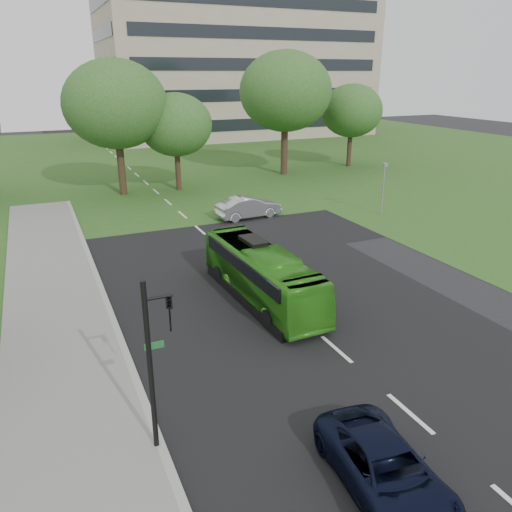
{
  "coord_description": "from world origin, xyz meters",
  "views": [
    {
      "loc": [
        -9.15,
        -15.31,
        9.51
      ],
      "look_at": [
        -0.43,
        4.24,
        1.6
      ],
      "focal_mm": 35.0,
      "sensor_mm": 36.0,
      "label": 1
    }
  ],
  "objects_px": {
    "bus": "(262,274)",
    "sedan": "(248,207)",
    "tree_park_e": "(352,111)",
    "traffic_light": "(155,355)",
    "tree_park_d": "(285,92)",
    "suv": "(386,469)",
    "camera_pole": "(384,182)",
    "tree_park_c": "(176,125)",
    "office_building": "(236,51)",
    "tree_park_b": "(115,104)"
  },
  "relations": [
    {
      "from": "bus",
      "to": "sedan",
      "type": "xyz_separation_m",
      "value": [
        4.69,
        12.4,
        -0.45
      ]
    },
    {
      "from": "tree_park_e",
      "to": "traffic_light",
      "type": "height_order",
      "value": "tree_park_e"
    },
    {
      "from": "tree_park_e",
      "to": "tree_park_d",
      "type": "bearing_deg",
      "value": -172.14
    },
    {
      "from": "tree_park_e",
      "to": "bus",
      "type": "relative_size",
      "value": 0.98
    },
    {
      "from": "suv",
      "to": "camera_pole",
      "type": "relative_size",
      "value": 1.2
    },
    {
      "from": "tree_park_c",
      "to": "tree_park_d",
      "type": "distance_m",
      "value": 11.94
    },
    {
      "from": "office_building",
      "to": "camera_pole",
      "type": "xyz_separation_m",
      "value": [
        -9.02,
        -49.57,
        -10.15
      ]
    },
    {
      "from": "camera_pole",
      "to": "office_building",
      "type": "bearing_deg",
      "value": 89.9
    },
    {
      "from": "tree_park_b",
      "to": "sedan",
      "type": "bearing_deg",
      "value": -58.12
    },
    {
      "from": "tree_park_b",
      "to": "suv",
      "type": "height_order",
      "value": "tree_park_b"
    },
    {
      "from": "tree_park_d",
      "to": "suv",
      "type": "height_order",
      "value": "tree_park_d"
    },
    {
      "from": "office_building",
      "to": "bus",
      "type": "bearing_deg",
      "value": -111.03
    },
    {
      "from": "tree_park_b",
      "to": "tree_park_e",
      "type": "bearing_deg",
      "value": 8.07
    },
    {
      "from": "tree_park_e",
      "to": "bus",
      "type": "distance_m",
      "value": 35.08
    },
    {
      "from": "tree_park_d",
      "to": "camera_pole",
      "type": "bearing_deg",
      "value": -91.64
    },
    {
      "from": "suv",
      "to": "camera_pole",
      "type": "bearing_deg",
      "value": 58.4
    },
    {
      "from": "office_building",
      "to": "suv",
      "type": "height_order",
      "value": "office_building"
    },
    {
      "from": "tree_park_b",
      "to": "office_building",
      "type": "bearing_deg",
      "value": 55.49
    },
    {
      "from": "tree_park_c",
      "to": "camera_pole",
      "type": "xyz_separation_m",
      "value": [
        10.95,
        -13.5,
        -3.08
      ]
    },
    {
      "from": "tree_park_d",
      "to": "bus",
      "type": "height_order",
      "value": "tree_park_d"
    },
    {
      "from": "camera_pole",
      "to": "tree_park_b",
      "type": "bearing_deg",
      "value": 148.76
    },
    {
      "from": "office_building",
      "to": "camera_pole",
      "type": "height_order",
      "value": "office_building"
    },
    {
      "from": "tree_park_c",
      "to": "camera_pole",
      "type": "relative_size",
      "value": 2.2
    },
    {
      "from": "traffic_light",
      "to": "camera_pole",
      "type": "distance_m",
      "value": 26.11
    },
    {
      "from": "tree_park_b",
      "to": "suv",
      "type": "relative_size",
      "value": 2.41
    },
    {
      "from": "tree_park_e",
      "to": "camera_pole",
      "type": "relative_size",
      "value": 2.32
    },
    {
      "from": "tree_park_d",
      "to": "bus",
      "type": "xyz_separation_m",
      "value": [
        -14.09,
        -25.41,
        -6.59
      ]
    },
    {
      "from": "office_building",
      "to": "camera_pole",
      "type": "relative_size",
      "value": 11.0
    },
    {
      "from": "tree_park_c",
      "to": "suv",
      "type": "height_order",
      "value": "tree_park_c"
    },
    {
      "from": "office_building",
      "to": "traffic_light",
      "type": "xyz_separation_m",
      "value": [
        -29.0,
        -66.36,
        -9.61
      ]
    },
    {
      "from": "suv",
      "to": "traffic_light",
      "type": "distance_m",
      "value": 6.23
    },
    {
      "from": "sedan",
      "to": "traffic_light",
      "type": "relative_size",
      "value": 0.93
    },
    {
      "from": "sedan",
      "to": "bus",
      "type": "bearing_deg",
      "value": 154.55
    },
    {
      "from": "tree_park_d",
      "to": "camera_pole",
      "type": "relative_size",
      "value": 3.16
    },
    {
      "from": "office_building",
      "to": "tree_park_e",
      "type": "bearing_deg",
      "value": -90.33
    },
    {
      "from": "tree_park_b",
      "to": "camera_pole",
      "type": "distance_m",
      "value": 21.35
    },
    {
      "from": "suv",
      "to": "traffic_light",
      "type": "relative_size",
      "value": 0.89
    },
    {
      "from": "suv",
      "to": "camera_pole",
      "type": "xyz_separation_m",
      "value": [
        15.44,
        20.39,
        1.74
      ]
    },
    {
      "from": "tree_park_d",
      "to": "traffic_light",
      "type": "xyz_separation_m",
      "value": [
        -20.44,
        -32.87,
        -4.91
      ]
    },
    {
      "from": "office_building",
      "to": "suv",
      "type": "xyz_separation_m",
      "value": [
        -24.46,
        -69.96,
        -11.89
      ]
    },
    {
      "from": "bus",
      "to": "suv",
      "type": "distance_m",
      "value": 11.22
    },
    {
      "from": "bus",
      "to": "traffic_light",
      "type": "height_order",
      "value": "traffic_light"
    },
    {
      "from": "bus",
      "to": "tree_park_d",
      "type": "bearing_deg",
      "value": 59.09
    },
    {
      "from": "sedan",
      "to": "office_building",
      "type": "bearing_deg",
      "value": -25.84
    },
    {
      "from": "tree_park_b",
      "to": "tree_park_c",
      "type": "bearing_deg",
      "value": -3.31
    },
    {
      "from": "sedan",
      "to": "camera_pole",
      "type": "relative_size",
      "value": 1.25
    },
    {
      "from": "office_building",
      "to": "bus",
      "type": "height_order",
      "value": "office_building"
    },
    {
      "from": "tree_park_b",
      "to": "tree_park_c",
      "type": "relative_size",
      "value": 1.32
    },
    {
      "from": "tree_park_c",
      "to": "suv",
      "type": "xyz_separation_m",
      "value": [
        -4.48,
        -33.89,
        -4.82
      ]
    },
    {
      "from": "tree_park_c",
      "to": "bus",
      "type": "distance_m",
      "value": 23.38
    }
  ]
}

